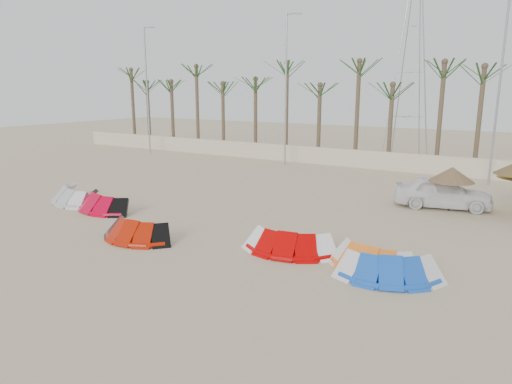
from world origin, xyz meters
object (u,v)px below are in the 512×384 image
Objects in this scene: kite_grey at (76,193)px; kite_blue at (392,264)px; kite_red_right at (293,240)px; parasol_left at (452,174)px; kite_red_left at (108,201)px; car at (443,192)px; kite_orange at (374,256)px; kite_red_mid at (141,229)px.

kite_grey is 16.70m from kite_blue.
kite_blue is at bearing -7.89° from kite_red_right.
kite_red_right is at bearing -113.17° from parasol_left.
kite_red_right is at bearing -3.20° from kite_red_left.
kite_blue is 9.51m from parasol_left.
kite_blue is 9.80m from car.
kite_orange is at bearing -2.77° from kite_red_left.
parasol_left is at bearing -146.53° from car.
kite_red_mid is 0.89× the size of kite_blue.
kite_red_mid and kite_blue have the same top height.
kite_red_right is 1.16× the size of kite_orange.
kite_blue is 1.66× the size of parasol_left.
kite_red_right is at bearing -3.65° from kite_grey.
kite_red_left is 0.84× the size of car.
kite_blue is (13.97, -1.08, -0.00)m from kite_red_left.
car is (3.42, 9.28, 0.35)m from kite_red_right.
kite_orange is at bearing -1.29° from kite_red_right.
kite_red_mid is 8.74m from kite_orange.
car reaches higher than kite_red_right.
parasol_left is (9.43, 10.76, 1.34)m from kite_red_mid.
kite_grey and kite_red_left have the same top height.
kite_grey is 1.10× the size of kite_red_right.
parasol_left is at bearing 66.83° from kite_red_right.
kite_red_mid is 14.34m from car.
kite_grey is at bearing 160.04° from kite_red_mid.
kite_grey and kite_red_mid have the same top height.
kite_red_right is 1.00× the size of kite_blue.
kite_red_left is at bearing -5.37° from kite_grey.
kite_red_left is 5.29m from kite_red_mid.
kite_orange is (2.95, -0.07, -0.00)m from kite_red_right.
car reaches higher than kite_orange.
kite_red_left is at bearing 176.80° from kite_red_right.
kite_red_right and kite_blue have the same top height.
kite_red_mid is at bearing -168.22° from kite_orange.
kite_red_left is at bearing 175.57° from kite_blue.
parasol_left is 1.13m from car.
kite_grey is 1.27× the size of kite_orange.
kite_orange is (13.26, -0.64, -0.00)m from kite_red_left.
kite_orange is 0.84m from kite_blue.
car is at bearing 50.95° from kite_red_mid.
kite_red_right is at bearing 172.11° from kite_blue.
kite_red_mid is (7.37, -2.68, -0.00)m from kite_grey.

